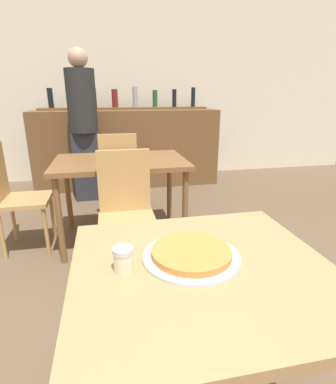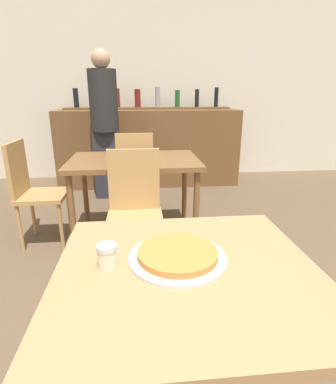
% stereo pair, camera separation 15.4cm
% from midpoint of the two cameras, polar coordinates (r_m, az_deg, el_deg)
% --- Properties ---
extents(wall_back, '(8.00, 0.05, 2.80)m').
position_cam_midpoint_polar(wall_back, '(4.91, -3.15, 19.34)').
color(wall_back, silver).
rests_on(wall_back, ground_plane).
extents(dining_table_near, '(0.93, 0.87, 0.72)m').
position_cam_midpoint_polar(dining_table_near, '(1.14, 7.69, -17.61)').
color(dining_table_near, '#A87F51').
rests_on(dining_table_near, ground_plane).
extents(dining_table_far, '(1.13, 0.76, 0.76)m').
position_cam_midpoint_polar(dining_table_far, '(2.67, -4.78, 4.49)').
color(dining_table_far, brown).
rests_on(dining_table_far, ground_plane).
extents(bar_counter, '(2.60, 0.56, 1.09)m').
position_cam_midpoint_polar(bar_counter, '(4.47, -2.65, 8.42)').
color(bar_counter, brown).
rests_on(bar_counter, ground_plane).
extents(bar_back_shelf, '(2.39, 0.24, 0.31)m').
position_cam_midpoint_polar(bar_back_shelf, '(4.55, -3.34, 16.35)').
color(bar_back_shelf, brown).
rests_on(bar_back_shelf, bar_counter).
extents(chair_far_side_front, '(0.40, 0.40, 0.93)m').
position_cam_midpoint_polar(chair_far_side_front, '(2.19, -4.38, -2.55)').
color(chair_far_side_front, tan).
rests_on(chair_far_side_front, ground_plane).
extents(chair_far_side_back, '(0.40, 0.40, 0.93)m').
position_cam_midpoint_polar(chair_far_side_back, '(3.23, -4.91, 4.32)').
color(chair_far_side_back, tan).
rests_on(chair_far_side_back, ground_plane).
extents(chair_far_side_left, '(0.40, 0.40, 0.93)m').
position_cam_midpoint_polar(chair_far_side_left, '(2.84, -23.11, 0.90)').
color(chair_far_side_left, tan).
rests_on(chair_far_side_left, ground_plane).
extents(pizza_tray, '(0.36, 0.36, 0.04)m').
position_cam_midpoint_polar(pizza_tray, '(1.13, 5.84, -11.98)').
color(pizza_tray, silver).
rests_on(pizza_tray, dining_table_near).
extents(cheese_shaker, '(0.07, 0.07, 0.09)m').
position_cam_midpoint_polar(cheese_shaker, '(1.07, -7.39, -12.12)').
color(cheese_shaker, beige).
rests_on(cheese_shaker, dining_table_near).
extents(person_standing, '(0.34, 0.34, 1.80)m').
position_cam_midpoint_polar(person_standing, '(3.85, -10.83, 13.15)').
color(person_standing, '#2D2D38').
rests_on(person_standing, ground_plane).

